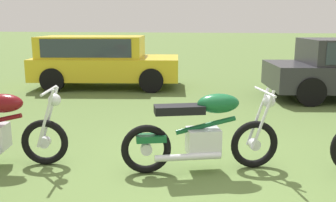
{
  "coord_description": "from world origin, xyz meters",
  "views": [
    {
      "loc": [
        0.37,
        -4.2,
        1.82
      ],
      "look_at": [
        -0.63,
        1.17,
        0.66
      ],
      "focal_mm": 39.92,
      "sensor_mm": 36.0,
      "label": 1
    }
  ],
  "objects": [
    {
      "name": "ground_plane",
      "position": [
        0.0,
        0.0,
        0.0
      ],
      "size": [
        120.0,
        120.0,
        0.0
      ],
      "primitive_type": "plane",
      "color": "#567038"
    },
    {
      "name": "motorcycle_green",
      "position": [
        -0.01,
        0.22,
        0.49
      ],
      "size": [
        1.91,
        0.94,
        1.02
      ],
      "rotation": [
        0.0,
        0.0,
        0.32
      ],
      "color": "black",
      "rests_on": "ground"
    },
    {
      "name": "car_yellow",
      "position": [
        -3.45,
        5.81,
        0.83
      ],
      "size": [
        4.24,
        2.43,
        1.43
      ],
      "rotation": [
        0.0,
        0.0,
        0.16
      ],
      "color": "gold",
      "rests_on": "ground"
    }
  ]
}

